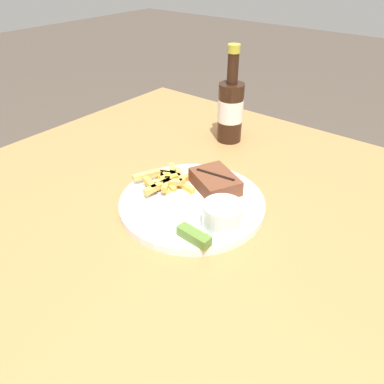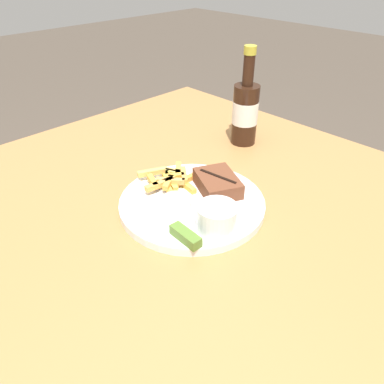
% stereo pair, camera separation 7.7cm
% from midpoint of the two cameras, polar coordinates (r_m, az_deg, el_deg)
% --- Properties ---
extents(dining_table, '(1.16, 1.09, 0.74)m').
position_cam_midpoint_polar(dining_table, '(0.85, -2.63, -6.85)').
color(dining_table, '#A87542').
rests_on(dining_table, ground_plane).
extents(dinner_plate, '(0.31, 0.31, 0.02)m').
position_cam_midpoint_polar(dinner_plate, '(0.79, -2.80, -1.84)').
color(dinner_plate, white).
rests_on(dinner_plate, dining_table).
extents(steak_portion, '(0.13, 0.12, 0.04)m').
position_cam_midpoint_polar(steak_portion, '(0.81, 0.81, 1.51)').
color(steak_portion, brown).
rests_on(steak_portion, dinner_plate).
extents(fries_pile, '(0.13, 0.14, 0.02)m').
position_cam_midpoint_polar(fries_pile, '(0.83, -6.28, 1.70)').
color(fries_pile, gold).
rests_on(fries_pile, dinner_plate).
extents(coleslaw_cup, '(0.08, 0.08, 0.05)m').
position_cam_midpoint_polar(coleslaw_cup, '(0.70, 1.54, -3.53)').
color(coleslaw_cup, white).
rests_on(coleslaw_cup, dinner_plate).
extents(dipping_sauce_cup, '(0.06, 0.06, 0.02)m').
position_cam_midpoint_polar(dipping_sauce_cup, '(0.75, -5.19, -1.91)').
color(dipping_sauce_cup, silver).
rests_on(dipping_sauce_cup, dinner_plate).
extents(pickle_spear, '(0.07, 0.03, 0.02)m').
position_cam_midpoint_polar(pickle_spear, '(0.68, -2.97, -6.85)').
color(pickle_spear, '#567A2D').
rests_on(pickle_spear, dinner_plate).
extents(fork_utensil, '(0.13, 0.05, 0.00)m').
position_cam_midpoint_polar(fork_utensil, '(0.82, -8.00, 0.03)').
color(fork_utensil, '#B7B7BC').
rests_on(fork_utensil, dinner_plate).
extents(beer_bottle, '(0.07, 0.07, 0.26)m').
position_cam_midpoint_polar(beer_bottle, '(1.04, 3.72, 12.51)').
color(beer_bottle, black).
rests_on(beer_bottle, dining_table).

